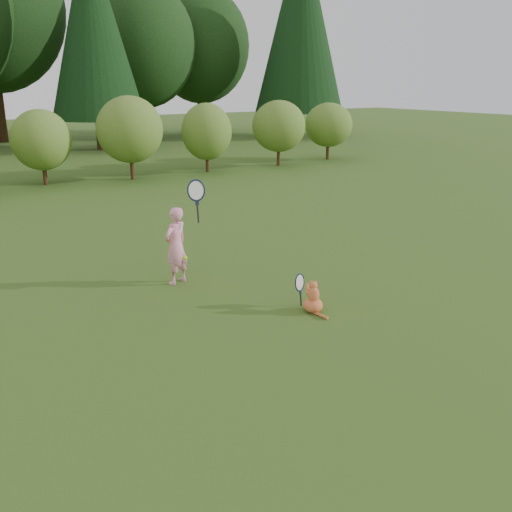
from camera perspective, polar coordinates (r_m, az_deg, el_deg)
ground at (r=8.52m, az=1.74°, el=-6.06°), size 100.00×100.00×0.00m
shrub_row at (r=20.07m, az=-19.76°, el=10.56°), size 28.00×3.00×2.80m
child at (r=9.77m, az=-7.95°, el=1.21°), size 0.79×0.51×2.00m
cat at (r=8.66m, az=5.69°, el=-3.93°), size 0.48×0.68×0.68m
tennis_ball at (r=7.80m, az=-7.12°, el=-0.17°), size 0.06×0.06×0.06m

